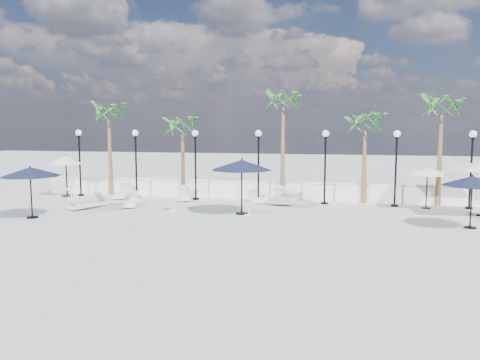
% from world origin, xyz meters
% --- Properties ---
extents(ground, '(100.00, 100.00, 0.00)m').
position_xyz_m(ground, '(0.00, 0.00, 0.00)').
color(ground, '#ABACA6').
rests_on(ground, ground).
extents(balustrade, '(26.00, 0.30, 1.01)m').
position_xyz_m(balustrade, '(0.00, 7.50, 0.47)').
color(balustrade, silver).
rests_on(balustrade, ground).
extents(lamppost_0, '(0.36, 0.36, 3.84)m').
position_xyz_m(lamppost_0, '(-10.50, 6.50, 2.49)').
color(lamppost_0, black).
rests_on(lamppost_0, ground).
extents(lamppost_1, '(0.36, 0.36, 3.84)m').
position_xyz_m(lamppost_1, '(-7.00, 6.50, 2.49)').
color(lamppost_1, black).
rests_on(lamppost_1, ground).
extents(lamppost_2, '(0.36, 0.36, 3.84)m').
position_xyz_m(lamppost_2, '(-3.50, 6.50, 2.49)').
color(lamppost_2, black).
rests_on(lamppost_2, ground).
extents(lamppost_3, '(0.36, 0.36, 3.84)m').
position_xyz_m(lamppost_3, '(0.00, 6.50, 2.49)').
color(lamppost_3, black).
rests_on(lamppost_3, ground).
extents(lamppost_4, '(0.36, 0.36, 3.84)m').
position_xyz_m(lamppost_4, '(3.50, 6.50, 2.49)').
color(lamppost_4, black).
rests_on(lamppost_4, ground).
extents(lamppost_5, '(0.36, 0.36, 3.84)m').
position_xyz_m(lamppost_5, '(7.00, 6.50, 2.49)').
color(lamppost_5, black).
rests_on(lamppost_5, ground).
extents(lamppost_6, '(0.36, 0.36, 3.84)m').
position_xyz_m(lamppost_6, '(10.50, 6.50, 2.49)').
color(lamppost_6, black).
rests_on(lamppost_6, ground).
extents(palm_0, '(2.60, 2.60, 5.50)m').
position_xyz_m(palm_0, '(-9.00, 7.30, 4.53)').
color(palm_0, brown).
rests_on(palm_0, ground).
extents(palm_1, '(2.60, 2.60, 4.70)m').
position_xyz_m(palm_1, '(-4.50, 7.30, 3.75)').
color(palm_1, brown).
rests_on(palm_1, ground).
extents(palm_2, '(2.60, 2.60, 6.10)m').
position_xyz_m(palm_2, '(1.20, 7.30, 5.12)').
color(palm_2, brown).
rests_on(palm_2, ground).
extents(palm_3, '(2.60, 2.60, 4.90)m').
position_xyz_m(palm_3, '(5.50, 7.30, 3.95)').
color(palm_3, brown).
rests_on(palm_3, ground).
extents(palm_4, '(2.60, 2.60, 5.70)m').
position_xyz_m(palm_4, '(9.20, 7.30, 4.73)').
color(palm_4, brown).
rests_on(palm_4, ground).
extents(lounger_0, '(0.98, 1.76, 0.63)m').
position_xyz_m(lounger_0, '(-5.99, 3.66, 0.21)').
color(lounger_0, silver).
rests_on(lounger_0, ground).
extents(lounger_1, '(1.31, 2.05, 0.74)m').
position_xyz_m(lounger_1, '(-7.89, 2.73, 0.25)').
color(lounger_1, silver).
rests_on(lounger_1, ground).
extents(lounger_2, '(1.02, 2.09, 0.75)m').
position_xyz_m(lounger_2, '(-7.73, 6.22, 0.25)').
color(lounger_2, silver).
rests_on(lounger_2, ground).
extents(lounger_3, '(1.07, 1.88, 0.67)m').
position_xyz_m(lounger_3, '(-4.03, 6.22, 0.22)').
color(lounger_3, silver).
rests_on(lounger_3, ground).
extents(lounger_4, '(0.70, 2.02, 0.75)m').
position_xyz_m(lounger_4, '(1.07, 6.22, 0.25)').
color(lounger_4, silver).
rests_on(lounger_4, ground).
extents(lounger_5, '(1.14, 1.68, 0.61)m').
position_xyz_m(lounger_5, '(-0.13, 6.17, 0.20)').
color(lounger_5, silver).
rests_on(lounger_5, ground).
extents(lounger_6, '(0.74, 1.89, 0.69)m').
position_xyz_m(lounger_6, '(1.65, 6.22, 0.23)').
color(lounger_6, silver).
rests_on(lounger_6, ground).
extents(side_table_0, '(0.59, 0.59, 0.57)m').
position_xyz_m(side_table_0, '(-10.40, 5.31, 0.34)').
color(side_table_0, silver).
rests_on(side_table_0, ground).
extents(side_table_1, '(0.57, 0.57, 0.55)m').
position_xyz_m(side_table_1, '(-3.56, 3.02, 0.33)').
color(side_table_1, silver).
rests_on(side_table_1, ground).
extents(side_table_2, '(0.57, 0.57, 0.55)m').
position_xyz_m(side_table_2, '(0.23, 2.61, 0.33)').
color(side_table_2, silver).
rests_on(side_table_2, ground).
extents(parasol_navy_left, '(2.63, 2.63, 2.32)m').
position_xyz_m(parasol_navy_left, '(-9.03, 0.02, 2.04)').
color(parasol_navy_left, black).
rests_on(parasol_navy_left, ground).
extents(parasol_navy_mid, '(2.87, 2.87, 2.58)m').
position_xyz_m(parasol_navy_mid, '(-0.14, 2.84, 2.26)').
color(parasol_navy_mid, black).
rests_on(parasol_navy_mid, ground).
extents(parasol_navy_right, '(2.39, 2.39, 2.14)m').
position_xyz_m(parasol_navy_right, '(9.36, 1.77, 1.88)').
color(parasol_navy_right, black).
rests_on(parasol_navy_right, ground).
extents(parasol_cream_sq_b, '(4.29, 4.29, 2.15)m').
position_xyz_m(parasol_cream_sq_b, '(8.46, 6.20, 1.99)').
color(parasol_cream_sq_b, black).
rests_on(parasol_cream_sq_b, ground).
extents(parasol_cream_small, '(1.99, 1.99, 2.45)m').
position_xyz_m(parasol_cream_small, '(-11.19, 6.17, 2.09)').
color(parasol_cream_small, black).
rests_on(parasol_cream_small, ground).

